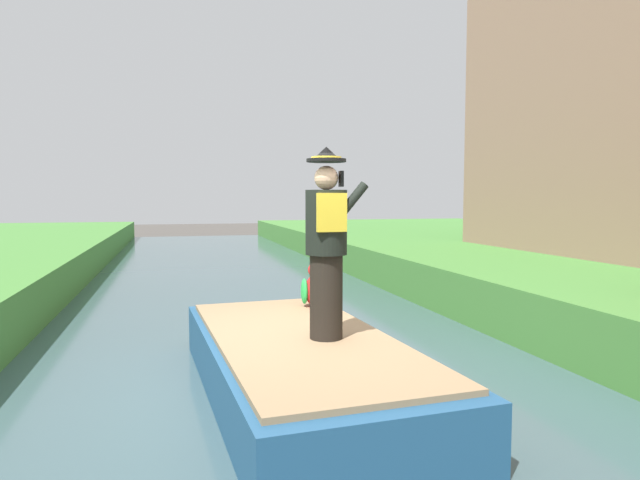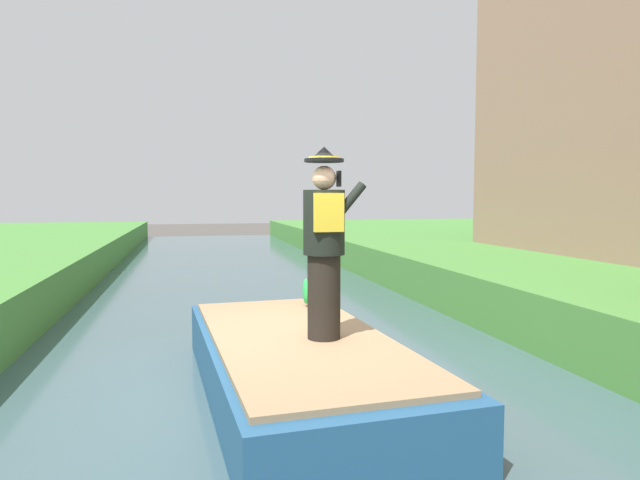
% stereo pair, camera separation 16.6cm
% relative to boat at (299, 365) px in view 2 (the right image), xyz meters
% --- Properties ---
extents(ground_plane, '(80.00, 80.00, 0.00)m').
position_rel_boat_xyz_m(ground_plane, '(0.00, 0.16, -0.40)').
color(ground_plane, '#4C4742').
extents(canal_water, '(6.28, 48.00, 0.10)m').
position_rel_boat_xyz_m(canal_water, '(0.00, 0.16, -0.35)').
color(canal_water, '#3D565B').
rests_on(canal_water, ground).
extents(boat, '(2.07, 4.31, 0.61)m').
position_rel_boat_xyz_m(boat, '(0.00, 0.00, 0.00)').
color(boat, '#23517A').
rests_on(boat, canal_water).
extents(person_pirate, '(0.61, 0.42, 1.85)m').
position_rel_boat_xyz_m(person_pirate, '(0.22, -0.18, 1.23)').
color(person_pirate, black).
rests_on(person_pirate, boat).
extents(parrot_plush, '(0.36, 0.34, 0.57)m').
position_rel_boat_xyz_m(parrot_plush, '(0.50, 1.38, 0.55)').
color(parrot_plush, red).
rests_on(parrot_plush, boat).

